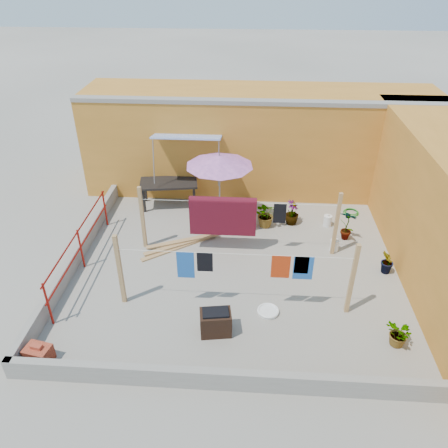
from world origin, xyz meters
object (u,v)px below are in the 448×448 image
at_px(outdoor_table, 169,184).
at_px(water_jug_a, 334,245).
at_px(green_hose, 351,212).
at_px(brick_stack, 39,354).
at_px(water_jug_b, 328,221).
at_px(plant_back_a, 266,214).
at_px(brazier, 216,322).
at_px(patio_umbrella, 219,161).
at_px(white_basin, 268,311).

height_order(outdoor_table, water_jug_a, outdoor_table).
height_order(outdoor_table, green_hose, outdoor_table).
height_order(water_jug_a, green_hose, water_jug_a).
bearing_deg(brick_stack, outdoor_table, 76.73).
distance_m(outdoor_table, water_jug_b, 4.89).
height_order(water_jug_a, plant_back_a, plant_back_a).
xyz_separation_m(brazier, water_jug_b, (2.89, 4.40, -0.11)).
bearing_deg(brazier, water_jug_b, 56.65).
xyz_separation_m(water_jug_b, plant_back_a, (-1.78, -0.12, 0.22)).
distance_m(patio_umbrella, water_jug_b, 3.63).
bearing_deg(patio_umbrella, water_jug_a, -19.54).
bearing_deg(green_hose, water_jug_a, -112.09).
xyz_separation_m(patio_umbrella, brick_stack, (-3.13, -5.25, -1.82)).
bearing_deg(patio_umbrella, brick_stack, -120.76).
bearing_deg(brazier, brick_stack, -163.70).
bearing_deg(patio_umbrella, outdoor_table, 148.02).
relative_size(white_basin, green_hose, 1.03).
height_order(brazier, white_basin, brazier).
bearing_deg(patio_umbrella, brazier, -86.88).
relative_size(outdoor_table, plant_back_a, 2.40).
height_order(white_basin, plant_back_a, plant_back_a).
height_order(brick_stack, white_basin, brick_stack).
bearing_deg(water_jug_b, white_basin, -115.50).
relative_size(brick_stack, white_basin, 1.12).
distance_m(brick_stack, brazier, 3.50).
relative_size(water_jug_a, water_jug_b, 0.97).
distance_m(white_basin, plant_back_a, 3.64).
xyz_separation_m(brick_stack, green_hose, (7.09, 6.15, -0.15)).
bearing_deg(water_jug_a, brazier, -132.65).
relative_size(patio_umbrella, water_jug_a, 6.06).
bearing_deg(brick_stack, water_jug_b, 40.70).
bearing_deg(water_jug_a, brick_stack, -146.56).
bearing_deg(outdoor_table, green_hose, -1.31).
relative_size(brick_stack, water_jug_a, 1.49).
xyz_separation_m(water_jug_a, plant_back_a, (-1.80, 1.12, 0.22)).
xyz_separation_m(white_basin, water_jug_a, (1.80, 2.50, 0.12)).
xyz_separation_m(water_jug_a, green_hose, (0.82, 2.01, -0.13)).
distance_m(water_jug_b, plant_back_a, 1.80).
distance_m(brazier, white_basin, 1.31).
relative_size(brazier, water_jug_a, 1.90).
xyz_separation_m(patio_umbrella, green_hose, (3.96, 0.90, -1.97)).
height_order(patio_umbrella, water_jug_b, patio_umbrella).
bearing_deg(white_basin, brazier, -149.47).
bearing_deg(white_basin, green_hose, 59.91).
relative_size(outdoor_table, brick_stack, 3.39).
bearing_deg(white_basin, water_jug_a, 54.28).
xyz_separation_m(outdoor_table, white_basin, (2.99, -4.65, -0.69)).
relative_size(patio_umbrella, green_hose, 4.69).
distance_m(white_basin, water_jug_a, 3.09).
height_order(outdoor_table, plant_back_a, outdoor_table).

